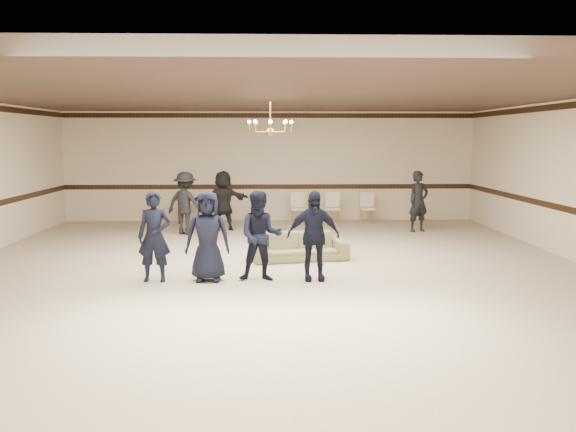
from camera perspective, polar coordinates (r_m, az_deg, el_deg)
name	(u,v)px	position (r m, az deg, el deg)	size (l,w,h in m)	color
room	(271,183)	(11.90, -1.54, 2.95)	(12.01, 14.01, 3.21)	beige
chair_rail	(270,187)	(18.91, -1.65, 2.62)	(12.00, 0.02, 0.14)	black
crown_molding	(269,115)	(18.87, -1.68, 8.93)	(12.00, 0.02, 0.14)	black
chandelier	(270,116)	(12.88, -1.59, 8.93)	(0.94, 0.94, 0.89)	gold
boy_a	(154,237)	(11.08, -11.81, -1.80)	(0.56, 0.37, 1.55)	black
boy_b	(208,236)	(10.97, -7.17, -1.80)	(0.76, 0.49, 1.55)	black
boy_c	(261,236)	(10.92, -2.46, -1.79)	(0.75, 0.59, 1.55)	black
boy_d	(313,236)	(10.95, 2.26, -1.77)	(0.91, 0.38, 1.55)	black
settee	(299,246)	(12.82, 1.01, -2.72)	(1.90, 0.74, 0.55)	#7D7D53
adult_left	(185,203)	(16.35, -9.12, 1.12)	(1.02, 0.59, 1.58)	black
adult_mid	(223,200)	(16.96, -5.80, 1.38)	(1.47, 0.47, 1.58)	black
adult_right	(419,201)	(16.98, 11.54, 1.28)	(0.58, 0.38, 1.58)	black
banquet_chair_left	(298,208)	(18.19, 0.88, 0.69)	(0.43, 0.43, 0.89)	beige
banquet_chair_mid	(333,208)	(18.27, 4.02, 0.70)	(0.43, 0.43, 0.89)	beige
banquet_chair_right	(368,208)	(18.40, 7.12, 0.71)	(0.43, 0.43, 0.89)	beige
console_table	(193,211)	(18.51, -8.47, 0.44)	(0.84, 0.35, 0.71)	black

